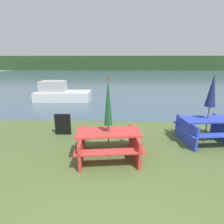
# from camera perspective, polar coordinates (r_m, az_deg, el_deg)

# --- Properties ---
(water) EXTENTS (60.00, 50.00, 0.00)m
(water) POSITION_cam_1_polar(r_m,az_deg,el_deg) (32.29, 1.60, 11.76)
(water) COLOR #425B6B
(water) RESTS_ON ground_plane
(far_treeline) EXTENTS (80.00, 1.60, 4.00)m
(far_treeline) POSITION_cam_1_polar(r_m,az_deg,el_deg) (52.19, 1.75, 15.66)
(far_treeline) COLOR #284723
(far_treeline) RESTS_ON water
(picnic_table_red) EXTENTS (1.84, 1.56, 0.74)m
(picnic_table_red) POSITION_cam_1_polar(r_m,az_deg,el_deg) (4.74, -1.18, -9.62)
(picnic_table_red) COLOR red
(picnic_table_red) RESTS_ON ground_plane
(picnic_table_blue) EXTENTS (1.74, 1.54, 0.78)m
(picnic_table_blue) POSITION_cam_1_polar(r_m,az_deg,el_deg) (6.38, 28.37, -4.57)
(picnic_table_blue) COLOR blue
(picnic_table_blue) RESTS_ON ground_plane
(umbrella_darkgreen) EXTENTS (0.21, 0.21, 2.18)m
(umbrella_darkgreen) POSITION_cam_1_polar(r_m,az_deg,el_deg) (4.38, -1.26, 3.28)
(umbrella_darkgreen) COLOR brown
(umbrella_darkgreen) RESTS_ON ground_plane
(umbrella_navy) EXTENTS (0.31, 0.31, 2.19)m
(umbrella_navy) POSITION_cam_1_polar(r_m,az_deg,el_deg) (6.10, 29.88, 6.08)
(umbrella_navy) COLOR brown
(umbrella_navy) RESTS_ON ground_plane
(boat) EXTENTS (3.58, 1.67, 1.29)m
(boat) POSITION_cam_1_polar(r_m,az_deg,el_deg) (12.14, -16.37, 5.86)
(boat) COLOR silver
(boat) RESTS_ON water
(signboard) EXTENTS (0.55, 0.08, 0.75)m
(signboard) POSITION_cam_1_polar(r_m,az_deg,el_deg) (6.42, -15.76, -3.90)
(signboard) COLOR black
(signboard) RESTS_ON ground_plane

